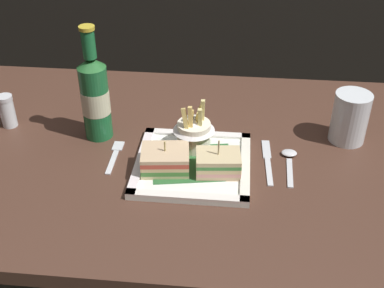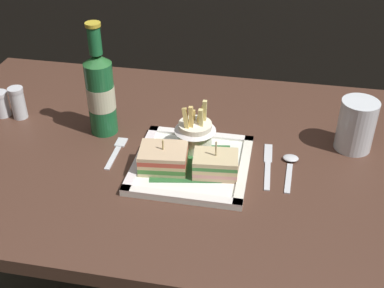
# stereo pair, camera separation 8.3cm
# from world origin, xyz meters

# --- Properties ---
(dining_table) EXTENTS (1.33, 0.78, 0.76)m
(dining_table) POSITION_xyz_m (0.00, 0.00, 0.61)
(dining_table) COLOR #4A2F23
(dining_table) RESTS_ON ground_plane
(square_plate) EXTENTS (0.25, 0.25, 0.02)m
(square_plate) POSITION_xyz_m (0.01, -0.06, 0.77)
(square_plate) COLOR white
(square_plate) RESTS_ON dining_table
(sandwich_half_left) EXTENTS (0.11, 0.09, 0.07)m
(sandwich_half_left) POSITION_xyz_m (-0.05, -0.09, 0.80)
(sandwich_half_left) COLOR beige
(sandwich_half_left) RESTS_ON square_plate
(sandwich_half_right) EXTENTS (0.10, 0.08, 0.08)m
(sandwich_half_right) POSITION_xyz_m (0.07, -0.09, 0.80)
(sandwich_half_right) COLOR #E0B68B
(sandwich_half_right) RESTS_ON square_plate
(fries_cup) EXTENTS (0.09, 0.09, 0.12)m
(fries_cup) POSITION_xyz_m (0.01, -0.00, 0.82)
(fries_cup) COLOR white
(fries_cup) RESTS_ON square_plate
(beer_bottle) EXTENTS (0.07, 0.07, 0.27)m
(beer_bottle) POSITION_xyz_m (-0.23, 0.04, 0.87)
(beer_bottle) COLOR #1C6736
(beer_bottle) RESTS_ON dining_table
(water_glass) EXTENTS (0.08, 0.08, 0.12)m
(water_glass) POSITION_xyz_m (0.36, 0.08, 0.81)
(water_glass) COLOR silver
(water_glass) RESTS_ON dining_table
(fork) EXTENTS (0.02, 0.12, 0.00)m
(fork) POSITION_xyz_m (-0.17, -0.04, 0.76)
(fork) COLOR silver
(fork) RESTS_ON dining_table
(knife) EXTENTS (0.02, 0.17, 0.00)m
(knife) POSITION_xyz_m (0.17, -0.02, 0.76)
(knife) COLOR silver
(knife) RESTS_ON dining_table
(spoon) EXTENTS (0.03, 0.13, 0.01)m
(spoon) POSITION_xyz_m (0.22, -0.01, 0.77)
(spoon) COLOR silver
(spoon) RESTS_ON dining_table
(pepper_shaker) EXTENTS (0.04, 0.04, 0.08)m
(pepper_shaker) POSITION_xyz_m (-0.46, 0.06, 0.80)
(pepper_shaker) COLOR silver
(pepper_shaker) RESTS_ON dining_table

